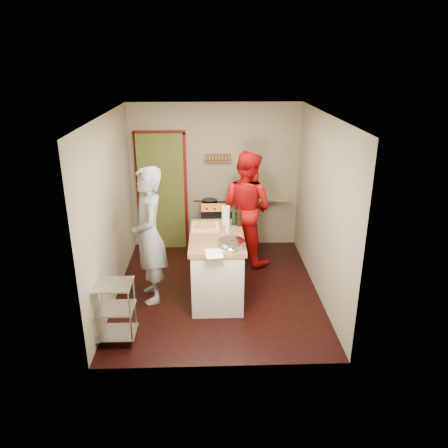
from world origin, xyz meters
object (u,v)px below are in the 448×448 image
(person_red, at_px, (247,208))
(wire_shelving, at_px, (114,309))
(person_stripe, at_px, (149,236))
(island, at_px, (217,264))
(stove, at_px, (218,228))

(person_red, bearing_deg, wire_shelving, 91.06)
(person_stripe, bearing_deg, island, 77.27)
(person_red, bearing_deg, person_stripe, 79.67)
(person_stripe, distance_m, person_red, 1.91)
(wire_shelving, relative_size, person_stripe, 0.41)
(island, height_order, person_red, person_red)
(island, relative_size, person_red, 0.74)
(person_stripe, xyz_separation_m, person_red, (1.47, 1.23, -0.02))
(stove, height_order, person_stripe, person_stripe)
(stove, relative_size, island, 0.71)
(island, bearing_deg, person_stripe, -178.63)
(person_red, bearing_deg, island, 106.37)
(wire_shelving, bearing_deg, island, 39.13)
(stove, bearing_deg, wire_shelving, -116.85)
(island, bearing_deg, person_red, 66.61)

